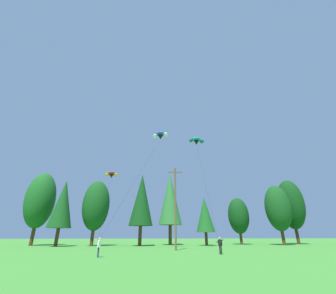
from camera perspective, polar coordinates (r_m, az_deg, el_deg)
treeline_tree_b at (r=51.34m, az=-30.44°, el=-11.83°), size 5.52×5.52×13.77m
treeline_tree_c at (r=45.84m, az=-25.83°, el=-13.19°), size 4.14×4.14×11.54m
treeline_tree_d at (r=45.28m, az=-18.32°, el=-14.26°), size 4.98×4.98×11.79m
treeline_tree_e at (r=44.00m, az=-6.92°, el=-13.47°), size 4.51×4.51×13.22m
treeline_tree_f at (r=47.99m, az=0.54°, el=-13.32°), size 4.80×4.80×14.53m
treeline_tree_g at (r=45.58m, az=9.62°, el=-16.99°), size 3.57×3.57×8.97m
treeline_tree_h at (r=51.60m, az=17.95°, el=-16.72°), size 4.34×4.34×9.42m
treeline_tree_i at (r=51.70m, az=26.79°, el=-14.02°), size 4.93×4.93×11.61m
treeline_tree_j at (r=58.04m, az=29.48°, el=-12.88°), size 5.51×5.51×13.73m
utility_pole at (r=31.85m, az=1.92°, el=-14.85°), size 2.20×0.26×11.18m
kite_flyer_near at (r=23.20m, az=-17.64°, el=-23.38°), size 0.27×0.58×1.69m
kite_flyer_mid at (r=26.09m, az=13.49°, el=-23.47°), size 0.75×0.76×1.69m
parafoil_kite_high_blue_white at (r=37.40m, az=-2.00°, el=3.02°), size 7.66×12.13×17.27m
parafoil_kite_mid_teal at (r=38.02m, az=7.46°, el=1.57°), size 2.88×9.90×16.10m
parafoil_kite_far_red_yellow at (r=40.90m, az=-14.57°, el=-7.06°), size 3.39×16.87×11.39m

